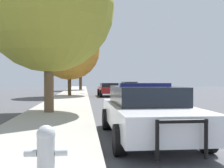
# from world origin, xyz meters

# --- Properties ---
(sidewalk_left) EXTENTS (3.00, 110.00, 0.13)m
(sidewalk_left) POSITION_xyz_m (-5.10, 0.00, 0.07)
(sidewalk_left) COLOR #ADA89E
(sidewalk_left) RESTS_ON ground_plane
(police_car) EXTENTS (2.17, 5.04, 1.47)m
(police_car) POSITION_xyz_m (-2.30, 1.12, 0.74)
(police_car) COLOR white
(police_car) RESTS_ON ground_plane
(fire_hydrant) EXTENTS (0.62, 0.27, 0.77)m
(fire_hydrant) POSITION_xyz_m (-4.51, -2.02, 0.54)
(fire_hydrant) COLOR #B7BCC1
(fire_hydrant) RESTS_ON sidewalk_left
(traffic_light) EXTENTS (3.20, 0.35, 4.67)m
(traffic_light) POSITION_xyz_m (-4.40, 24.91, 3.42)
(traffic_light) COLOR #424247
(traffic_light) RESTS_ON sidewalk_left
(car_background_oncoming) EXTENTS (2.28, 4.32, 1.31)m
(car_background_oncoming) POSITION_xyz_m (1.66, 28.31, 0.70)
(car_background_oncoming) COLOR #B7B7BC
(car_background_oncoming) RESTS_ON ground_plane
(car_background_midblock) EXTENTS (2.02, 4.18, 1.26)m
(car_background_midblock) POSITION_xyz_m (-1.67, 20.01, 0.69)
(car_background_midblock) COLOR maroon
(car_background_midblock) RESTS_ON ground_plane
(tree_sidewalk_far) EXTENTS (4.66, 4.66, 7.37)m
(tree_sidewalk_far) POSITION_xyz_m (-4.51, 34.49, 5.15)
(tree_sidewalk_far) COLOR #4C3823
(tree_sidewalk_far) RESTS_ON sidewalk_left
(tree_sidewalk_mid) EXTENTS (5.51, 5.51, 6.93)m
(tree_sidewalk_mid) POSITION_xyz_m (-5.30, 19.65, 4.30)
(tree_sidewalk_mid) COLOR #4C3823
(tree_sidewalk_mid) RESTS_ON sidewalk_left
(tree_sidewalk_near) EXTENTS (5.80, 5.80, 7.57)m
(tree_sidewalk_near) POSITION_xyz_m (-5.51, 6.42, 4.79)
(tree_sidewalk_near) COLOR brown
(tree_sidewalk_near) RESTS_ON sidewalk_left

